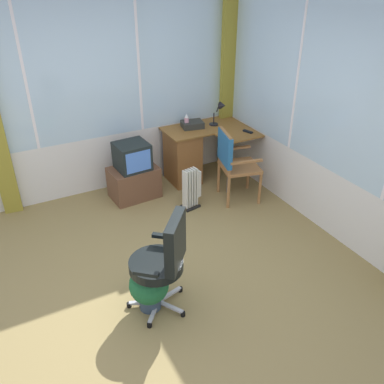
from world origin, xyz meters
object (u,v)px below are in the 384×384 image
object	(u,v)px
potted_plant	(150,285)
desk_lamp	(220,110)
spray_bottle	(187,121)
tv_on_stand	(134,174)
desk	(186,154)
tv_remote	(248,131)
paper_tray	(192,124)
office_chair	(164,258)
space_heater	(192,188)
wooden_armchair	(231,158)

from	to	relation	value
potted_plant	desk_lamp	bearing A→B (deg)	46.44
spray_bottle	potted_plant	xyz separation A→B (m)	(-1.53, -2.23, -0.61)
tv_on_stand	potted_plant	distance (m)	2.14
spray_bottle	potted_plant	size ratio (longest dim) A/B	0.46
desk	tv_remote	distance (m)	0.95
spray_bottle	potted_plant	world-z (taller)	spray_bottle
paper_tray	office_chair	xyz separation A→B (m)	(-1.49, -2.28, -0.23)
tv_remote	potted_plant	world-z (taller)	tv_remote
desk_lamp	potted_plant	bearing A→B (deg)	-133.56
space_heater	potted_plant	size ratio (longest dim) A/B	1.20
desk_lamp	tv_remote	distance (m)	0.51
office_chair	desk_lamp	bearing A→B (deg)	49.06
spray_bottle	office_chair	size ratio (longest dim) A/B	0.21
desk	space_heater	distance (m)	0.78
wooden_armchair	space_heater	world-z (taller)	wooden_armchair
paper_tray	spray_bottle	bearing A→B (deg)	174.00
desk_lamp	paper_tray	xyz separation A→B (m)	(-0.40, 0.11, -0.18)
potted_plant	office_chair	bearing A→B (deg)	-24.23
paper_tray	desk	bearing A→B (deg)	-153.15
desk_lamp	wooden_armchair	world-z (taller)	desk_lamp
wooden_armchair	tv_on_stand	size ratio (longest dim) A/B	1.25
spray_bottle	wooden_armchair	bearing A→B (deg)	-75.74
desk_lamp	space_heater	xyz separation A→B (m)	(-0.82, -0.69, -0.72)
potted_plant	desk	bearing A→B (deg)	55.65
wooden_armchair	tv_on_stand	world-z (taller)	wooden_armchair
office_chair	potted_plant	size ratio (longest dim) A/B	2.19
desk	paper_tray	world-z (taller)	paper_tray
tv_on_stand	office_chair	bearing A→B (deg)	-103.08
desk	wooden_armchair	bearing A→B (deg)	-70.36
space_heater	desk	bearing A→B (deg)	68.87
paper_tray	potted_plant	bearing A→B (deg)	-125.99
desk_lamp	potted_plant	xyz separation A→B (m)	(-2.01, -2.12, -0.74)
desk_lamp	tv_remote	bearing A→B (deg)	-64.23
paper_tray	desk_lamp	bearing A→B (deg)	-14.89
paper_tray	space_heater	bearing A→B (deg)	-118.14
paper_tray	office_chair	size ratio (longest dim) A/B	0.29
desk_lamp	wooden_armchair	size ratio (longest dim) A/B	0.36
office_chair	tv_on_stand	world-z (taller)	office_chair
wooden_armchair	tv_on_stand	distance (m)	1.34
tv_remote	potted_plant	distance (m)	2.84
tv_remote	paper_tray	xyz separation A→B (m)	(-0.60, 0.52, 0.03)
desk	office_chair	xyz separation A→B (m)	(-1.34, -2.21, 0.17)
spray_bottle	tv_on_stand	world-z (taller)	spray_bottle
tv_on_stand	desk_lamp	bearing A→B (deg)	3.03
desk	paper_tray	size ratio (longest dim) A/B	3.91
tv_remote	tv_on_stand	xyz separation A→B (m)	(-1.60, 0.34, -0.44)
wooden_armchair	potted_plant	size ratio (longest dim) A/B	2.12
desk	spray_bottle	xyz separation A→B (m)	(0.06, 0.08, 0.46)
space_heater	potted_plant	bearing A→B (deg)	-129.76
wooden_armchair	tv_on_stand	xyz separation A→B (m)	(-1.13, 0.67, -0.28)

